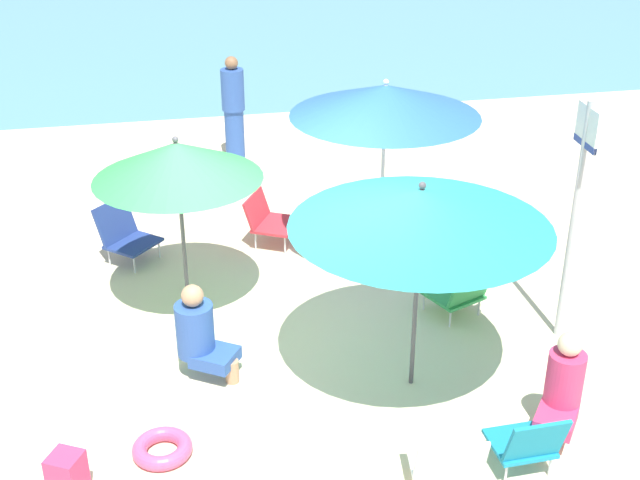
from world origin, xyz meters
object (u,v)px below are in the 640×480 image
object	(u,v)px
beach_chair_d	(268,218)
swim_ring	(162,448)
person_a	(563,388)
person_c	(200,333)
beach_chair_a	(528,443)
umbrella_blue	(385,100)
beach_chair_e	(461,291)
umbrella_green	(177,161)
beach_chair_b	(446,461)
person_b	(234,110)
umbrella_teal	(421,208)
beach_chair_c	(124,233)
warning_sign	(577,194)
beach_bag	(67,475)

from	to	relation	value
beach_chair_d	swim_ring	bearing A→B (deg)	-82.96
person_a	person_c	bearing A→B (deg)	-79.91
beach_chair_a	person_c	size ratio (longest dim) A/B	0.68
umbrella_blue	person_c	xyz separation A→B (m)	(-2.09, -1.73, -1.43)
beach_chair_e	umbrella_green	bearing A→B (deg)	51.61
swim_ring	person_c	bearing A→B (deg)	68.77
umbrella_blue	beach_chair_b	world-z (taller)	umbrella_blue
person_b	person_c	xyz separation A→B (m)	(-0.89, -5.19, -0.32)
person_a	person_b	bearing A→B (deg)	-127.31
beach_chair_b	person_c	world-z (taller)	person_c
umbrella_teal	beach_chair_d	size ratio (longest dim) A/B	2.89
umbrella_teal	beach_chair_d	bearing A→B (deg)	105.42
beach_chair_d	person_c	bearing A→B (deg)	-82.98
beach_chair_a	swim_ring	distance (m)	2.76
beach_chair_d	umbrella_blue	bearing A→B (deg)	-4.28
beach_chair_c	swim_ring	distance (m)	3.39
beach_chair_c	warning_sign	world-z (taller)	warning_sign
beach_chair_d	swim_ring	xyz separation A→B (m)	(-1.35, -3.46, -0.26)
beach_chair_b	person_a	bearing A→B (deg)	-58.52
person_a	warning_sign	bearing A→B (deg)	-168.88
beach_chair_a	beach_chair_b	bearing A→B (deg)	95.71
umbrella_teal	beach_chair_c	distance (m)	3.99
umbrella_green	beach_chair_d	size ratio (longest dim) A/B	2.47
beach_chair_a	person_a	distance (m)	0.60
person_a	person_c	distance (m)	3.03
umbrella_blue	person_a	xyz separation A→B (m)	(0.60, -3.12, -1.40)
person_c	beach_chair_c	bearing A→B (deg)	138.38
umbrella_teal	beach_chair_a	world-z (taller)	umbrella_teal
umbrella_blue	beach_chair_c	xyz separation A→B (m)	(-2.75, 0.64, -1.53)
beach_chair_d	beach_bag	size ratio (longest dim) A/B	2.09
umbrella_green	umbrella_blue	xyz separation A→B (m)	(2.14, 0.54, 0.28)
umbrella_teal	beach_chair_a	bearing A→B (deg)	-69.19
umbrella_green	beach_chair_a	world-z (taller)	umbrella_green
beach_chair_e	person_c	size ratio (longest dim) A/B	0.81
beach_chair_a	beach_chair_c	xyz separation A→B (m)	(-2.91, 4.14, 0.03)
umbrella_green	beach_bag	bearing A→B (deg)	-112.26
umbrella_blue	person_b	world-z (taller)	umbrella_blue
beach_chair_d	beach_bag	distance (m)	4.26
warning_sign	beach_bag	bearing A→B (deg)	-160.30
umbrella_blue	swim_ring	size ratio (longest dim) A/B	4.45
warning_sign	umbrella_teal	bearing A→B (deg)	-159.99
umbrella_teal	person_a	distance (m)	1.77
beach_chair_b	beach_chair_c	world-z (taller)	beach_chair_c
umbrella_blue	person_a	world-z (taller)	umbrella_blue
person_b	warning_sign	xyz separation A→B (m)	(2.48, -5.22, 0.70)
umbrella_green	beach_chair_e	bearing A→B (deg)	-16.01
umbrella_teal	person_b	world-z (taller)	umbrella_teal
person_b	swim_ring	distance (m)	6.36
beach_chair_a	person_b	world-z (taller)	person_b
warning_sign	umbrella_blue	bearing A→B (deg)	129.78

